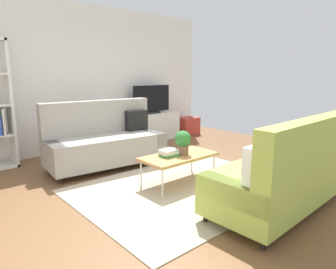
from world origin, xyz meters
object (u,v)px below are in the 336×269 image
storage_trunk (188,126)px  potted_plant (183,141)px  couch_green (283,174)px  bottle_0 (145,110)px  table_book_0 (169,155)px  couch_beige (105,141)px  vase_1 (136,111)px  vase_0 (129,111)px  tv (152,100)px  tv_console (151,127)px  coffee_table (179,157)px

storage_trunk → potted_plant: 3.48m
couch_green → potted_plant: 1.44m
storage_trunk → bottle_0: bearing=177.4°
table_book_0 → couch_beige: bearing=99.8°
couch_green → vase_1: size_ratio=14.12×
potted_plant → table_book_0: size_ratio=1.44×
couch_green → couch_beige: bearing=101.7°
potted_plant → vase_1: vase_1 is taller
table_book_0 → vase_0: size_ratio=1.41×
tv → vase_0: tv is taller
table_book_0 → vase_0: (1.01, 2.48, 0.29)m
couch_green → tv_console: bearing=71.9°
vase_1 → table_book_0: bearing=-115.8°
tv_console → vase_0: bearing=175.1°
tv_console → vase_1: 0.56m
potted_plant → table_book_0: potted_plant is taller
couch_beige → potted_plant: bearing=112.7°
tv → couch_green: bearing=-106.7°
couch_green → vase_0: 4.01m
coffee_table → couch_beige: bearing=105.0°
tv_console → vase_1: size_ratio=10.29×
vase_0 → bottle_0: bearing=-13.9°
vase_0 → vase_1: (0.19, 0.00, -0.02)m
couch_beige → tv_console: couch_beige is taller
tv_console → potted_plant: 2.87m
coffee_table → storage_trunk: (2.55, 2.38, -0.17)m
tv → bottle_0: size_ratio=5.69×
couch_beige → coffee_table: (0.38, -1.42, -0.05)m
couch_green → potted_plant: size_ratio=5.56×
couch_beige → table_book_0: bearing=105.4°
coffee_table → storage_trunk: size_ratio=2.12×
tv → table_book_0: (-1.59, -2.41, -0.51)m
coffee_table → tv_console: (1.45, 2.48, -0.07)m
tv → vase_0: (-0.58, 0.07, -0.23)m
couch_green → vase_0: couch_green is taller
coffee_table → bottle_0: bearing=63.3°
bottle_0 → storage_trunk: bearing=-2.6°
couch_green → potted_plant: bearing=97.5°
table_book_0 → vase_0: vase_0 is taller
tv → vase_0: 0.63m
vase_1 → bottle_0: 0.20m
bottle_0 → vase_1: bearing=153.0°
tv → table_book_0: tv is taller
storage_trunk → bottle_0: (-1.32, 0.06, 0.51)m
couch_beige → storage_trunk: size_ratio=3.79×
storage_trunk → couch_beige: bearing=-161.8°
couch_green → storage_trunk: size_ratio=3.69×
couch_beige → potted_plant: (0.44, -1.43, 0.17)m
couch_beige → table_book_0: couch_beige is taller
couch_green → coffee_table: size_ratio=1.75×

